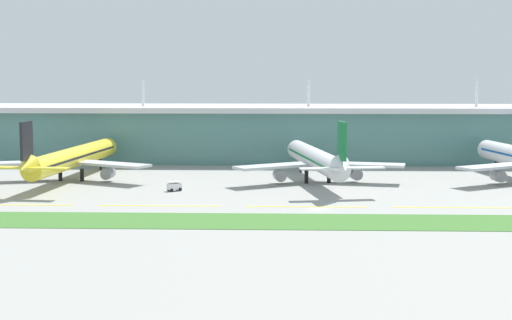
{
  "coord_description": "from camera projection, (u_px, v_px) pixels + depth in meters",
  "views": [
    {
      "loc": [
        -7.95,
        -181.68,
        31.65
      ],
      "look_at": [
        -15.75,
        36.87,
        7.0
      ],
      "focal_mm": 56.77,
      "sensor_mm": 36.0,
      "label": 1
    }
  ],
  "objects": [
    {
      "name": "grass_verge",
      "position": [
        323.0,
        222.0,
        168.14
      ],
      "size": [
        300.0,
        18.0,
        0.1
      ],
      "primitive_type": "cube",
      "color": "#3D702D",
      "rests_on": "ground"
    },
    {
      "name": "taxiway_stripe_mid_west",
      "position": [
        159.0,
        206.0,
        187.79
      ],
      "size": [
        28.0,
        0.7,
        0.04
      ],
      "primitive_type": "cube",
      "color": "yellow",
      "rests_on": "ground"
    },
    {
      "name": "taxiway_stripe_mid_east",
      "position": [
        454.0,
        208.0,
        185.38
      ],
      "size": [
        28.0,
        0.7,
        0.04
      ],
      "primitive_type": "cube",
      "color": "yellow",
      "rests_on": "ground"
    },
    {
      "name": "terminal_building",
      "position": [
        308.0,
        133.0,
        278.62
      ],
      "size": [
        288.0,
        34.0,
        28.05
      ],
      "color": "slate",
      "rests_on": "ground"
    },
    {
      "name": "baggage_cart",
      "position": [
        174.0,
        186.0,
        210.5
      ],
      "size": [
        3.98,
        3.58,
        2.48
      ],
      "color": "silver",
      "rests_on": "ground"
    },
    {
      "name": "taxiway_stripe_centre",
      "position": [
        306.0,
        207.0,
        186.59
      ],
      "size": [
        28.0,
        0.7,
        0.04
      ],
      "primitive_type": "cube",
      "color": "yellow",
      "rests_on": "ground"
    },
    {
      "name": "ground_plane",
      "position": [
        319.0,
        209.0,
        183.69
      ],
      "size": [
        600.0,
        600.0,
        0.0
      ],
      "primitive_type": "plane",
      "color": "gray"
    },
    {
      "name": "taxiway_stripe_west",
      "position": [
        15.0,
        205.0,
        189.0
      ],
      "size": [
        28.0,
        0.7,
        0.04
      ],
      "primitive_type": "cube",
      "color": "yellow",
      "rests_on": "ground"
    },
    {
      "name": "airliner_near_middle",
      "position": [
        73.0,
        158.0,
        230.18
      ],
      "size": [
        48.58,
        72.45,
        18.9
      ],
      "color": "yellow",
      "rests_on": "ground"
    },
    {
      "name": "airliner_center",
      "position": [
        317.0,
        160.0,
        226.05
      ],
      "size": [
        48.0,
        65.24,
        18.9
      ],
      "color": "silver",
      "rests_on": "ground"
    }
  ]
}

